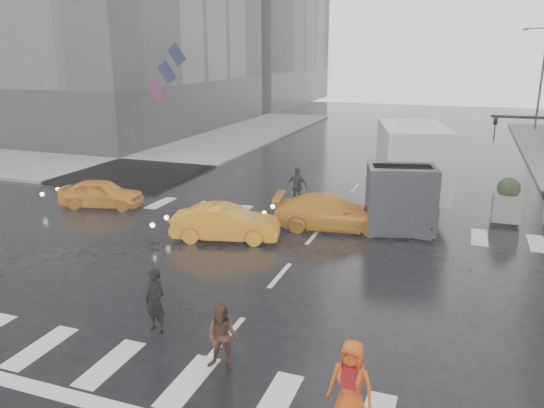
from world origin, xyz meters
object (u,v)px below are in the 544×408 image
at_px(taxi_front, 101,193).
at_px(box_truck, 409,169).
at_px(pedestrian_brown, 223,337).
at_px(taxi_mid, 226,223).
at_px(pedestrian_orange, 351,384).

xyz_separation_m(taxi_front, box_truck, (13.19, 3.58, 1.37)).
height_order(pedestrian_brown, taxi_front, pedestrian_brown).
distance_m(taxi_front, box_truck, 13.73).
height_order(taxi_front, taxi_mid, taxi_mid).
distance_m(pedestrian_orange, taxi_front, 17.42).
height_order(pedestrian_orange, taxi_front, pedestrian_orange).
bearing_deg(pedestrian_brown, taxi_front, 127.97).
bearing_deg(taxi_mid, box_truck, -61.26).
bearing_deg(taxi_mid, pedestrian_brown, -170.24).
height_order(pedestrian_brown, taxi_mid, pedestrian_brown).
distance_m(taxi_mid, box_truck, 8.37).
bearing_deg(box_truck, taxi_front, -178.75).
relative_size(pedestrian_brown, taxi_mid, 0.38).
xyz_separation_m(taxi_mid, box_truck, (6.01, 5.67, 1.34)).
bearing_deg(taxi_front, taxi_mid, -119.85).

